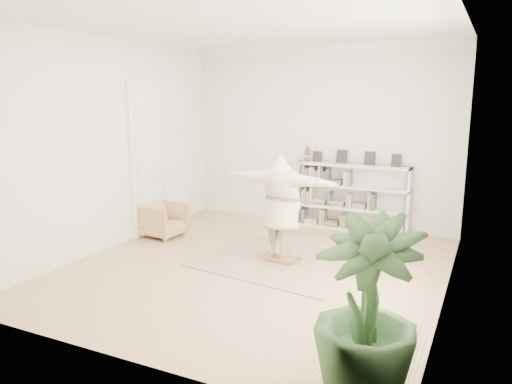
% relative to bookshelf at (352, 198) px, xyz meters
% --- Properties ---
extents(floor, '(6.00, 6.00, 0.00)m').
position_rel_bookshelf_xyz_m(floor, '(-0.74, -2.82, -0.64)').
color(floor, '#936B4B').
rests_on(floor, ground).
extents(room_shell, '(6.00, 6.00, 6.00)m').
position_rel_bookshelf_xyz_m(room_shell, '(-0.74, 0.12, 2.87)').
color(room_shell, silver).
rests_on(room_shell, floor).
extents(doors, '(0.09, 1.78, 2.92)m').
position_rel_bookshelf_xyz_m(doors, '(-3.45, -1.52, 0.76)').
color(doors, white).
rests_on(doors, floor).
extents(bookshelf, '(2.20, 0.35, 1.64)m').
position_rel_bookshelf_xyz_m(bookshelf, '(0.00, 0.00, 0.00)').
color(bookshelf, silver).
rests_on(bookshelf, floor).
extents(armchair, '(0.76, 0.74, 0.64)m').
position_rel_bookshelf_xyz_m(armchair, '(-3.04, -2.02, -0.32)').
color(armchair, tan).
rests_on(armchair, floor).
extents(rug, '(2.74, 2.31, 0.02)m').
position_rel_bookshelf_xyz_m(rug, '(-0.50, -2.40, -0.63)').
color(rug, tan).
rests_on(rug, floor).
extents(rocker_board, '(0.49, 0.33, 0.10)m').
position_rel_bookshelf_xyz_m(rocker_board, '(-0.50, -2.40, -0.57)').
color(rocker_board, olive).
rests_on(rocker_board, rug).
extents(person, '(2.07, 0.81, 1.64)m').
position_rel_bookshelf_xyz_m(person, '(-0.50, -2.40, 0.30)').
color(person, beige).
rests_on(person, rocker_board).
extents(houseplant, '(1.04, 1.04, 1.66)m').
position_rel_bookshelf_xyz_m(houseplant, '(1.56, -5.37, 0.19)').
color(houseplant, '#2D4E27').
rests_on(houseplant, floor).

